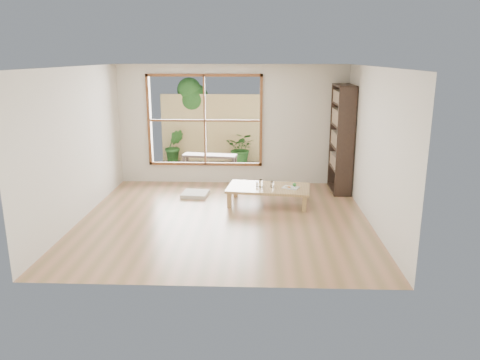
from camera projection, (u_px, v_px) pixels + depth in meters
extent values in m
plane|color=#AC7756|center=(225.00, 219.00, 8.22)|extent=(5.00, 5.00, 0.00)
cube|color=tan|center=(268.00, 188.00, 8.96)|extent=(1.64, 1.05, 0.05)
cube|color=tan|center=(229.00, 200.00, 8.77)|extent=(0.09, 0.09, 0.29)
cube|color=tan|center=(236.00, 190.00, 9.45)|extent=(0.09, 0.09, 0.29)
cube|color=tan|center=(304.00, 204.00, 8.56)|extent=(0.09, 0.09, 0.29)
cube|color=tan|center=(305.00, 193.00, 9.24)|extent=(0.09, 0.09, 0.29)
cube|color=beige|center=(195.00, 194.00, 9.55)|extent=(0.55, 0.55, 0.07)
cube|color=#32231B|center=(342.00, 139.00, 9.67)|extent=(0.35, 1.00, 2.21)
cylinder|color=silver|center=(261.00, 183.00, 8.94)|extent=(0.08, 0.08, 0.14)
cylinder|color=silver|center=(272.00, 185.00, 8.91)|extent=(0.07, 0.07, 0.09)
cylinder|color=silver|center=(272.00, 183.00, 9.03)|extent=(0.07, 0.07, 0.09)
cylinder|color=silver|center=(258.00, 184.00, 8.98)|extent=(0.07, 0.07, 0.08)
cube|color=white|center=(291.00, 188.00, 8.87)|extent=(0.35, 0.31, 0.02)
sphere|color=#2F732E|center=(294.00, 185.00, 8.89)|extent=(0.07, 0.07, 0.07)
cube|color=orange|center=(289.00, 187.00, 8.82)|extent=(0.06, 0.06, 0.03)
cube|color=beige|center=(287.00, 186.00, 8.90)|extent=(0.08, 0.07, 0.02)
cylinder|color=silver|center=(293.00, 188.00, 8.80)|extent=(0.16, 0.08, 0.01)
cube|color=#342C25|center=(211.00, 170.00, 11.68)|extent=(2.80, 2.00, 0.05)
cube|color=#32231B|center=(210.00, 156.00, 11.42)|extent=(1.34, 0.55, 0.05)
cube|color=#32231B|center=(184.00, 164.00, 11.43)|extent=(0.07, 0.07, 0.36)
cube|color=#32231B|center=(187.00, 162.00, 11.71)|extent=(0.07, 0.07, 0.36)
cube|color=#32231B|center=(233.00, 166.00, 11.23)|extent=(0.07, 0.07, 0.36)
cube|color=#32231B|center=(235.00, 163.00, 11.51)|extent=(0.07, 0.07, 0.36)
cube|color=#DBB470|center=(214.00, 129.00, 12.41)|extent=(2.80, 0.06, 1.80)
imported|color=#285C21|center=(241.00, 148.00, 12.19)|extent=(0.87, 0.79, 0.82)
imported|color=#285C21|center=(174.00, 146.00, 12.29)|extent=(0.56, 0.49, 0.89)
cylinder|color=#4C3D2D|center=(190.00, 130.00, 12.75)|extent=(0.14, 0.14, 1.60)
sphere|color=#285C21|center=(193.00, 99.00, 12.53)|extent=(0.84, 0.84, 0.84)
sphere|color=#285C21|center=(184.00, 106.00, 12.67)|extent=(0.70, 0.70, 0.70)
sphere|color=#285C21|center=(189.00, 90.00, 12.37)|extent=(0.64, 0.64, 0.64)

